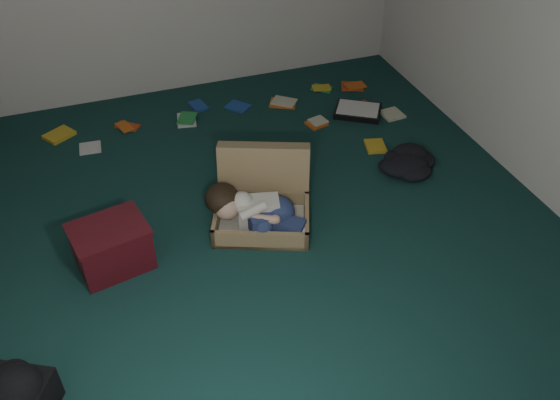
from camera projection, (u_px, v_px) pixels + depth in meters
floor at (273, 225)px, 4.25m from camera, size 4.50×4.50×0.00m
wall_front at (514, 369)px, 1.78m from camera, size 4.50×0.00×4.50m
wall_right at (554, 13)px, 3.95m from camera, size 0.00×4.50×4.50m
suitcase at (263, 200)px, 4.24m from camera, size 0.86×0.85×0.49m
person at (254, 210)px, 4.09m from camera, size 0.65×0.53×0.30m
maroon_bin at (112, 246)px, 3.84m from camera, size 0.54×0.46×0.33m
backpack at (20, 394)px, 3.05m from camera, size 0.52×0.49×0.25m
clothing_pile at (411, 163)px, 4.73m from camera, size 0.51×0.45×0.14m
paper_tray at (358, 111)px, 5.44m from camera, size 0.51×0.48×0.06m
book_scatter at (266, 118)px, 5.37m from camera, size 3.08×1.70×0.02m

